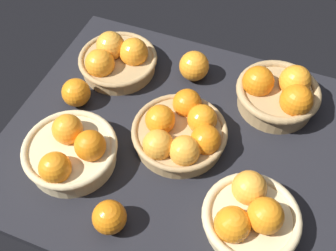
# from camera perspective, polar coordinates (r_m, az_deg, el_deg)

# --- Properties ---
(market_tray) EXTENTS (0.84, 0.72, 0.03)m
(market_tray) POSITION_cam_1_polar(r_m,az_deg,el_deg) (1.04, 1.06, -2.48)
(market_tray) COLOR black
(market_tray) RESTS_ON ground
(basket_near_right) EXTENTS (0.21, 0.21, 0.11)m
(basket_near_right) POSITION_cam_1_polar(r_m,az_deg,el_deg) (0.89, 11.33, -12.23)
(basket_near_right) COLOR #D3BC8C
(basket_near_right) RESTS_ON market_tray
(basket_center) EXTENTS (0.23, 0.23, 0.10)m
(basket_center) POSITION_cam_1_polar(r_m,az_deg,el_deg) (0.99, 1.85, -0.85)
(basket_center) COLOR tan
(basket_center) RESTS_ON market_tray
(basket_far_left) EXTENTS (0.22, 0.22, 0.11)m
(basket_far_left) POSITION_cam_1_polar(r_m,az_deg,el_deg) (1.16, -7.12, 9.17)
(basket_far_left) COLOR tan
(basket_far_left) RESTS_ON market_tray
(basket_far_right) EXTENTS (0.22, 0.22, 0.12)m
(basket_far_right) POSITION_cam_1_polar(r_m,az_deg,el_deg) (1.09, 15.17, 4.38)
(basket_far_right) COLOR tan
(basket_far_right) RESTS_ON market_tray
(basket_near_left) EXTENTS (0.22, 0.22, 0.11)m
(basket_near_left) POSITION_cam_1_polar(r_m,az_deg,el_deg) (0.98, -13.33, -3.49)
(basket_near_left) COLOR #D3BC8C
(basket_near_left) RESTS_ON market_tray
(loose_orange_front_gap) EXTENTS (0.08, 0.08, 0.08)m
(loose_orange_front_gap) POSITION_cam_1_polar(r_m,az_deg,el_deg) (1.13, 3.65, 8.26)
(loose_orange_front_gap) COLOR orange
(loose_orange_front_gap) RESTS_ON market_tray
(loose_orange_back_gap) EXTENTS (0.08, 0.08, 0.08)m
(loose_orange_back_gap) POSITION_cam_1_polar(r_m,az_deg,el_deg) (1.10, -12.66, 4.49)
(loose_orange_back_gap) COLOR orange
(loose_orange_back_gap) RESTS_ON market_tray
(loose_orange_side_gap) EXTENTS (0.07, 0.07, 0.07)m
(loose_orange_side_gap) POSITION_cam_1_polar(r_m,az_deg,el_deg) (0.89, -8.15, -12.53)
(loose_orange_side_gap) COLOR orange
(loose_orange_side_gap) RESTS_ON market_tray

